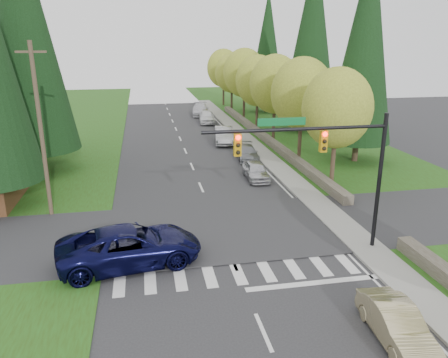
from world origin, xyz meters
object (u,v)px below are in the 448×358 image
object	(u,v)px
parked_car_a	(256,171)
parked_car_c	(224,135)
parked_car_b	(247,153)
parked_car_e	(201,110)
parked_car_d	(207,117)
sedan_champagne	(396,324)
suv_navy	(130,246)

from	to	relation	value
parked_car_a	parked_car_c	xyz separation A→B (m)	(-0.12, 12.37, 0.16)
parked_car_a	parked_car_b	distance (m)	5.72
parked_car_c	parked_car_e	bearing A→B (deg)	97.69
parked_car_a	parked_car_c	bearing A→B (deg)	92.56
parked_car_d	sedan_champagne	bearing A→B (deg)	-83.18
suv_navy	parked_car_c	xyz separation A→B (m)	(8.92, 24.00, -0.08)
parked_car_c	parked_car_d	distance (m)	11.61
suv_navy	parked_car_c	bearing A→B (deg)	-29.66
parked_car_a	parked_car_e	size ratio (longest dim) A/B	0.72
parked_car_a	suv_navy	bearing A→B (deg)	-125.89
parked_car_b	parked_car_c	distance (m)	6.75
sedan_champagne	suv_navy	world-z (taller)	suv_navy
suv_navy	parked_car_c	world-z (taller)	suv_navy
parked_car_b	parked_car_e	world-z (taller)	parked_car_e
sedan_champagne	parked_car_e	bearing A→B (deg)	94.26
parked_car_c	parked_car_d	size ratio (longest dim) A/B	1.07
sedan_champagne	parked_car_c	world-z (taller)	parked_car_c
parked_car_a	parked_car_d	bearing A→B (deg)	92.28
parked_car_a	parked_car_e	xyz separation A→B (m)	(-0.10, 30.15, 0.12)
parked_car_c	parked_car_d	world-z (taller)	parked_car_c
suv_navy	parked_car_d	xyz separation A→B (m)	(8.92, 35.61, -0.11)
sedan_champagne	parked_car_b	distance (m)	24.57
sedan_champagne	parked_car_c	distance (m)	31.26
suv_navy	parked_car_d	size ratio (longest dim) A/B	1.40
suv_navy	parked_car_a	world-z (taller)	suv_navy
parked_car_b	parked_car_a	bearing A→B (deg)	-91.99
parked_car_c	suv_navy	bearing A→B (deg)	-102.63
parked_car_c	parked_car_d	bearing A→B (deg)	97.76
parked_car_a	parked_car_d	xyz separation A→B (m)	(-0.12, 23.98, 0.13)
sedan_champagne	suv_navy	bearing A→B (deg)	145.49
sedan_champagne	parked_car_b	xyz separation A→B (m)	(0.64, 24.57, -0.03)
sedan_champagne	parked_car_d	xyz separation A→B (m)	(-0.17, 42.87, 0.15)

